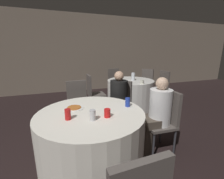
% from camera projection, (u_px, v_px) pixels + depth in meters
% --- Properties ---
extents(ground_plane, '(16.00, 16.00, 0.00)m').
position_uv_depth(ground_plane, '(86.00, 170.00, 1.92)').
color(ground_plane, black).
extents(wall_back, '(16.00, 0.06, 2.80)m').
position_uv_depth(wall_back, '(64.00, 54.00, 5.40)').
color(wall_back, gray).
rests_on(wall_back, ground_plane).
extents(table_near, '(1.34, 1.34, 0.74)m').
position_uv_depth(table_near, '(92.00, 138.00, 1.96)').
color(table_near, white).
rests_on(table_near, ground_plane).
extents(table_far, '(1.23, 1.23, 0.74)m').
position_uv_depth(table_far, '(130.00, 94.00, 4.06)').
color(table_far, white).
rests_on(table_far, ground_plane).
extents(chair_near_east, '(0.43, 0.42, 0.93)m').
position_uv_depth(chair_near_east, '(165.00, 116.00, 2.20)').
color(chair_near_east, '#59514C').
rests_on(chair_near_east, ground_plane).
extents(chair_near_north, '(0.41, 0.42, 0.93)m').
position_uv_depth(chair_near_north, '(78.00, 101.00, 2.90)').
color(chair_near_north, '#59514C').
rests_on(chair_near_north, ground_plane).
extents(chair_near_northeast, '(0.57, 0.57, 0.93)m').
position_uv_depth(chair_near_northeast, '(121.00, 101.00, 2.88)').
color(chair_near_northeast, '#59514C').
rests_on(chair_near_northeast, ground_plane).
extents(chair_far_west, '(0.41, 0.40, 0.93)m').
position_uv_depth(chair_far_west, '(93.00, 90.00, 3.68)').
color(chair_far_west, '#59514C').
rests_on(chair_far_west, ground_plane).
extents(chair_far_east, '(0.42, 0.41, 0.93)m').
position_uv_depth(chair_far_east, '(162.00, 84.00, 4.37)').
color(chair_far_east, '#59514C').
rests_on(chair_far_east, ground_plane).
extents(chair_far_north, '(0.43, 0.43, 0.93)m').
position_uv_depth(chair_far_north, '(114.00, 81.00, 4.93)').
color(chair_far_north, '#59514C').
rests_on(chair_far_north, ground_plane).
extents(chair_far_northeast, '(0.56, 0.56, 0.93)m').
position_uv_depth(chair_far_northeast, '(146.00, 81.00, 4.82)').
color(chair_far_northeast, '#59514C').
rests_on(chair_far_northeast, ground_plane).
extents(person_black_shirt, '(0.45, 0.46, 1.14)m').
position_uv_depth(person_black_shirt, '(117.00, 103.00, 2.73)').
color(person_black_shirt, black).
rests_on(person_black_shirt, ground_plane).
extents(person_white_shirt, '(0.49, 0.32, 1.14)m').
position_uv_depth(person_white_shirt, '(155.00, 117.00, 2.15)').
color(person_white_shirt, '#4C4238').
rests_on(person_white_shirt, ground_plane).
extents(pizza_plate_near, '(0.26, 0.26, 0.02)m').
position_uv_depth(pizza_plate_near, '(74.00, 108.00, 1.99)').
color(pizza_plate_near, white).
rests_on(pizza_plate_near, table_near).
extents(soda_can_blue, '(0.07, 0.07, 0.12)m').
position_uv_depth(soda_can_blue, '(128.00, 102.00, 2.05)').
color(soda_can_blue, '#1E38A5').
rests_on(soda_can_blue, table_near).
extents(soda_can_red, '(0.07, 0.07, 0.12)m').
position_uv_depth(soda_can_red, '(68.00, 114.00, 1.65)').
color(soda_can_red, red).
rests_on(soda_can_red, table_near).
extents(soda_can_silver, '(0.07, 0.07, 0.12)m').
position_uv_depth(soda_can_silver, '(93.00, 115.00, 1.63)').
color(soda_can_silver, silver).
rests_on(soda_can_silver, table_near).
extents(cup_near, '(0.07, 0.07, 0.10)m').
position_uv_depth(cup_near, '(107.00, 113.00, 1.72)').
color(cup_near, red).
rests_on(cup_near, table_near).
extents(bottle_far, '(0.09, 0.09, 0.20)m').
position_uv_depth(bottle_far, '(133.00, 77.00, 3.91)').
color(bottle_far, silver).
rests_on(bottle_far, table_far).
extents(cup_far, '(0.09, 0.09, 0.09)m').
position_uv_depth(cup_far, '(142.00, 82.00, 3.50)').
color(cup_far, silver).
rests_on(cup_far, table_far).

